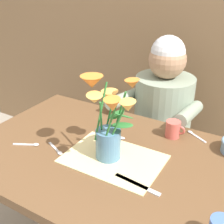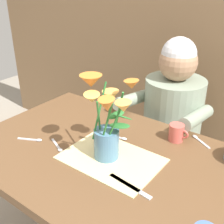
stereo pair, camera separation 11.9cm
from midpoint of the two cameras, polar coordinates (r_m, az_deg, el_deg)
wood_panel_backdrop at (r=1.99m, az=20.29°, el=19.20°), size 4.00×0.10×2.50m
dining_table at (r=1.31m, az=0.99°, el=-11.70°), size 1.20×0.80×0.74m
seated_person at (r=1.79m, az=13.37°, el=-3.98°), size 0.45×0.47×1.14m
striped_placemat at (r=1.21m, az=2.67°, el=-9.33°), size 0.40×0.28×0.00m
flower_vase at (r=1.13m, az=1.87°, el=-1.90°), size 0.26×0.25×0.35m
dinner_knife at (r=1.08m, az=6.77°, el=-14.46°), size 0.19×0.04×0.00m
tea_cup at (r=1.36m, az=15.13°, el=-4.03°), size 0.09×0.07×0.08m
spoon_0 at (r=1.41m, az=19.08°, el=-5.21°), size 0.11×0.07×0.01m
spoon_1 at (r=1.35m, az=3.93°, el=-5.11°), size 0.12×0.03×0.01m
spoon_2 at (r=1.29m, az=-8.03°, el=-6.95°), size 0.11×0.06×0.01m
spoon_3 at (r=1.37m, az=-12.86°, el=-5.43°), size 0.11×0.07×0.01m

